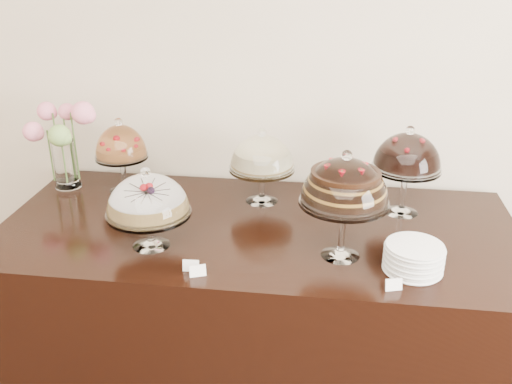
# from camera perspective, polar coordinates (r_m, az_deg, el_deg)

# --- Properties ---
(wall_back) EXTENTS (5.00, 0.04, 3.00)m
(wall_back) POSITION_cam_1_polar(r_m,az_deg,el_deg) (2.74, 6.78, 12.90)
(wall_back) COLOR beige
(wall_back) RESTS_ON ground
(display_counter) EXTENTS (2.20, 1.00, 0.90)m
(display_counter) POSITION_cam_1_polar(r_m,az_deg,el_deg) (2.67, 0.15, -11.98)
(display_counter) COLOR black
(display_counter) RESTS_ON ground
(cake_stand_sugar_sponge) EXTENTS (0.33, 0.33, 0.33)m
(cake_stand_sugar_sponge) POSITION_cam_1_polar(r_m,az_deg,el_deg) (2.24, -10.78, -0.66)
(cake_stand_sugar_sponge) COLOR white
(cake_stand_sugar_sponge) RESTS_ON display_counter
(cake_stand_choco_layer) EXTENTS (0.34, 0.34, 0.43)m
(cake_stand_choco_layer) POSITION_cam_1_polar(r_m,az_deg,el_deg) (2.11, 8.88, 0.72)
(cake_stand_choco_layer) COLOR white
(cake_stand_choco_layer) RESTS_ON display_counter
(cake_stand_cheesecake) EXTENTS (0.30, 0.30, 0.35)m
(cake_stand_cheesecake) POSITION_cam_1_polar(r_m,az_deg,el_deg) (2.58, 0.60, 3.61)
(cake_stand_cheesecake) COLOR white
(cake_stand_cheesecake) RESTS_ON display_counter
(cake_stand_dark_choco) EXTENTS (0.30, 0.30, 0.40)m
(cake_stand_dark_choco) POSITION_cam_1_polar(r_m,az_deg,el_deg) (2.54, 14.90, 3.54)
(cake_stand_dark_choco) COLOR white
(cake_stand_dark_choco) RESTS_ON display_counter
(cake_stand_fruit_tart) EXTENTS (0.25, 0.25, 0.36)m
(cake_stand_fruit_tart) POSITION_cam_1_polar(r_m,az_deg,el_deg) (2.77, -13.38, 4.52)
(cake_stand_fruit_tart) COLOR white
(cake_stand_fruit_tart) RESTS_ON display_counter
(flower_vase) EXTENTS (0.33, 0.25, 0.43)m
(flower_vase) POSITION_cam_1_polar(r_m,az_deg,el_deg) (2.87, -18.81, 5.10)
(flower_vase) COLOR white
(flower_vase) RESTS_ON display_counter
(plate_stack) EXTENTS (0.21, 0.21, 0.10)m
(plate_stack) POSITION_cam_1_polar(r_m,az_deg,el_deg) (2.18, 15.49, -6.37)
(plate_stack) COLOR white
(plate_stack) RESTS_ON display_counter
(price_card_left) EXTENTS (0.06, 0.04, 0.04)m
(price_card_left) POSITION_cam_1_polar(r_m,az_deg,el_deg) (2.09, -5.85, -7.85)
(price_card_left) COLOR white
(price_card_left) RESTS_ON display_counter
(price_card_right) EXTENTS (0.06, 0.03, 0.04)m
(price_card_right) POSITION_cam_1_polar(r_m,az_deg,el_deg) (2.06, 13.61, -8.99)
(price_card_right) COLOR white
(price_card_right) RESTS_ON display_counter
(price_card_extra) EXTENTS (0.06, 0.02, 0.04)m
(price_card_extra) POSITION_cam_1_polar(r_m,az_deg,el_deg) (2.13, -6.54, -7.33)
(price_card_extra) COLOR white
(price_card_extra) RESTS_ON display_counter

